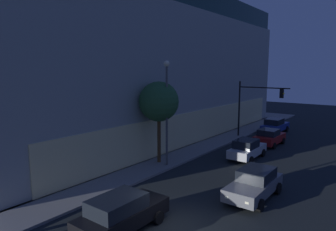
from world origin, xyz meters
TOP-DOWN VIEW (x-y plane):
  - ground_plane at (0.00, 0.00)m, footprint 120.00×120.00m
  - modern_building at (14.92, 18.21)m, footprint 39.29×21.00m
  - traffic_light_far_corner at (19.97, 4.20)m, footprint 0.49×5.40m
  - street_lamp_sidewalk at (6.96, 5.85)m, footprint 0.44×0.44m
  - sidewalk_tree at (7.18, 6.78)m, footprint 3.06×3.06m
  - car_black at (-1.67, 1.82)m, footprint 4.61×2.06m
  - car_grey at (5.55, -1.58)m, footprint 4.62×2.10m
  - car_silver at (12.68, 1.87)m, footprint 4.34×1.96m
  - car_red at (18.38, 1.98)m, footprint 4.22×2.16m
  - car_blue at (24.67, 3.47)m, footprint 4.78×2.16m

SIDE VIEW (x-z plane):
  - ground_plane at x=0.00m, z-range 0.00..0.00m
  - car_red at x=18.38m, z-range 0.00..1.60m
  - car_silver at x=12.68m, z-range 0.00..1.65m
  - car_grey at x=5.55m, z-range 0.02..1.66m
  - car_blue at x=24.67m, z-range 0.00..1.70m
  - car_black at x=-1.67m, z-range 0.02..1.73m
  - traffic_light_far_corner at x=19.97m, z-range 1.15..7.09m
  - sidewalk_tree at x=7.18m, z-range 1.74..8.03m
  - street_lamp_sidewalk at x=6.96m, z-range 1.16..8.98m
  - modern_building at x=14.92m, z-range -0.07..15.29m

